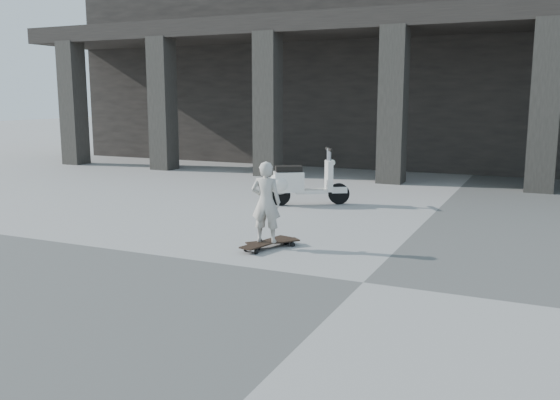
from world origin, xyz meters
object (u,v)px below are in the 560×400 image
at_px(child, 266,202).
at_px(scooter, 296,183).
at_px(skateboard_spare, 273,242).
at_px(longboard, 266,243).

bearing_deg(child, scooter, -85.66).
bearing_deg(skateboard_spare, longboard, -173.27).
xyz_separation_m(skateboard_spare, scooter, (-1.07, 3.38, 0.39)).
height_order(longboard, scooter, scooter).
distance_m(skateboard_spare, child, 0.63).
height_order(longboard, child, child).
bearing_deg(skateboard_spare, child, -173.27).
distance_m(longboard, skateboard_spare, 0.12).
bearing_deg(scooter, child, -105.24).
height_order(longboard, skateboard_spare, same).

